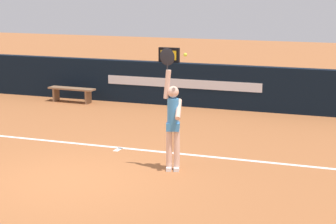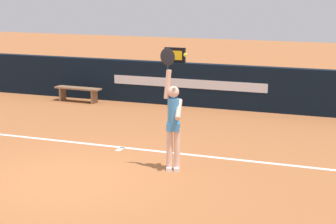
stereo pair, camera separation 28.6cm
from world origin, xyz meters
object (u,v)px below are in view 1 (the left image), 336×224
at_px(tennis_player, 173,120).
at_px(speed_display, 169,55).
at_px(courtside_bench_near, 72,91).
at_px(tennis_ball, 185,55).

bearing_deg(tennis_player, speed_display, 110.59).
bearing_deg(courtside_bench_near, speed_display, 13.11).
distance_m(speed_display, tennis_ball, 6.96).
xyz_separation_m(speed_display, tennis_player, (2.35, -6.26, -0.52)).
distance_m(speed_display, courtside_bench_near, 3.27).
height_order(speed_display, courtside_bench_near, speed_display).
relative_size(tennis_player, tennis_ball, 34.30).
relative_size(speed_display, courtside_bench_near, 0.42).
bearing_deg(tennis_player, tennis_ball, -24.38).
relative_size(tennis_player, courtside_bench_near, 1.59).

